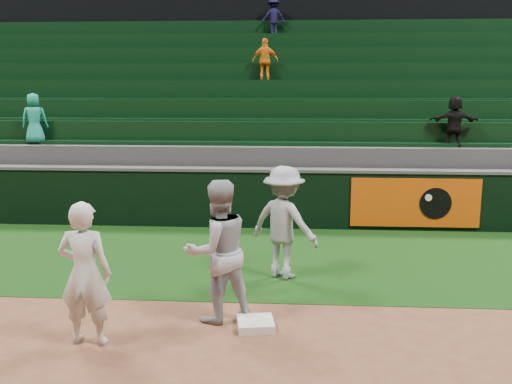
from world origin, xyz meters
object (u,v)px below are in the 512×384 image
first_baseman (85,274)px  baserunner (218,251)px  first_base (256,324)px  base_coach (284,222)px

first_baseman → baserunner: bearing=-148.9°
first_baseman → baserunner: (1.43, 0.78, 0.06)m
first_baseman → baserunner: baserunner is taller
first_base → first_baseman: (-1.92, -0.55, 0.80)m
first_baseman → base_coach: size_ratio=0.97×
first_baseman → base_coach: (2.23, 2.45, 0.04)m
first_base → base_coach: size_ratio=0.25×
base_coach → baserunner: bearing=94.4°
baserunner → base_coach: 1.85m
first_base → base_coach: (0.31, 1.90, 0.83)m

